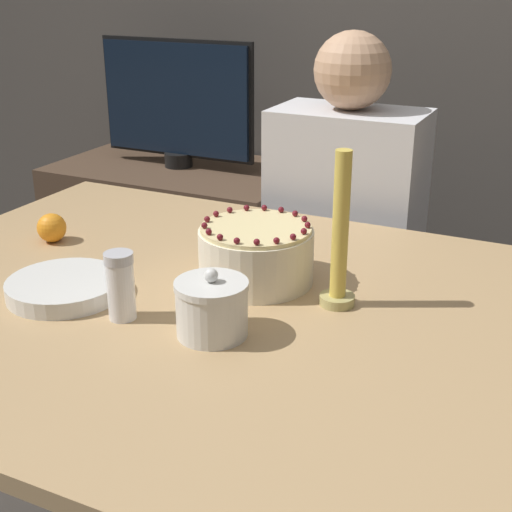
# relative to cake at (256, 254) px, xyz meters

# --- Properties ---
(dining_table) EXTENTS (1.66, 1.08, 0.75)m
(dining_table) POSITION_rel_cake_xyz_m (0.08, -0.12, -0.15)
(dining_table) COLOR tan
(dining_table) RESTS_ON ground_plane
(cake) EXTENTS (0.22, 0.22, 0.13)m
(cake) POSITION_rel_cake_xyz_m (0.00, 0.00, 0.00)
(cake) COLOR #EFE5CC
(cake) RESTS_ON dining_table
(sugar_bowl) EXTENTS (0.12, 0.12, 0.12)m
(sugar_bowl) POSITION_rel_cake_xyz_m (0.03, -0.23, -0.01)
(sugar_bowl) COLOR silver
(sugar_bowl) RESTS_ON dining_table
(sugar_shaker) EXTENTS (0.05, 0.05, 0.12)m
(sugar_shaker) POSITION_rel_cake_xyz_m (-0.14, -0.25, 0.01)
(sugar_shaker) COLOR white
(sugar_shaker) RESTS_ON dining_table
(plate_stack) EXTENTS (0.22, 0.22, 0.03)m
(plate_stack) POSITION_rel_cake_xyz_m (-0.30, -0.21, -0.04)
(plate_stack) COLOR silver
(plate_stack) RESTS_ON dining_table
(candle) EXTENTS (0.07, 0.07, 0.29)m
(candle) POSITION_rel_cake_xyz_m (0.18, -0.03, 0.06)
(candle) COLOR tan
(candle) RESTS_ON dining_table
(orange_fruit_0) EXTENTS (0.07, 0.07, 0.07)m
(orange_fruit_0) POSITION_rel_cake_xyz_m (-0.51, -0.00, -0.02)
(orange_fruit_0) COLOR orange
(orange_fruit_0) RESTS_ON dining_table
(person_man_blue_shirt) EXTENTS (0.40, 0.34, 1.18)m
(person_man_blue_shirt) POSITION_rel_cake_xyz_m (-0.03, 0.62, -0.30)
(person_man_blue_shirt) COLOR #2D2D38
(person_man_blue_shirt) RESTS_ON ground_plane
(side_cabinet) EXTENTS (0.88, 0.54, 0.66)m
(side_cabinet) POSITION_rel_cake_xyz_m (-0.77, 0.97, -0.48)
(side_cabinet) COLOR #4C3828
(side_cabinet) RESTS_ON ground_plane
(tv_monitor) EXTENTS (0.59, 0.10, 0.44)m
(tv_monitor) POSITION_rel_cake_xyz_m (-0.77, 0.97, 0.08)
(tv_monitor) COLOR black
(tv_monitor) RESTS_ON side_cabinet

